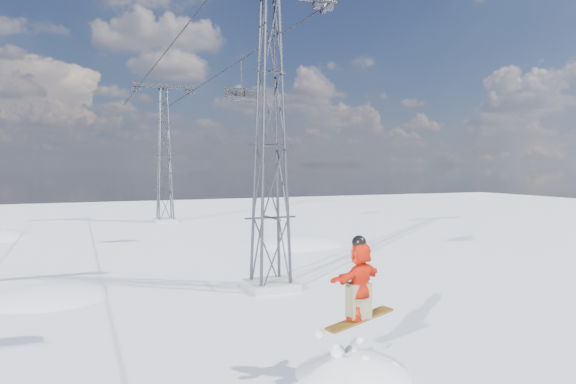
# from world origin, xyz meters

# --- Properties ---
(ground) EXTENTS (120.00, 120.00, 0.00)m
(ground) POSITION_xyz_m (0.00, 0.00, 0.00)
(ground) COLOR white
(ground) RESTS_ON ground
(lift_tower_near) EXTENTS (5.20, 1.80, 11.43)m
(lift_tower_near) POSITION_xyz_m (0.80, 8.00, 5.47)
(lift_tower_near) COLOR #999999
(lift_tower_near) RESTS_ON ground
(lift_tower_far) EXTENTS (5.20, 1.80, 11.43)m
(lift_tower_far) POSITION_xyz_m (0.80, 33.00, 5.47)
(lift_tower_far) COLOR #999999
(lift_tower_far) RESTS_ON ground
(haul_cables) EXTENTS (4.46, 51.00, 0.06)m
(haul_cables) POSITION_xyz_m (0.80, 19.50, 10.85)
(haul_cables) COLOR black
(haul_cables) RESTS_ON ground
(lift_chair_mid) EXTENTS (1.96, 0.56, 2.43)m
(lift_chair_mid) POSITION_xyz_m (3.00, 18.73, 8.90)
(lift_chair_mid) COLOR black
(lift_chair_mid) RESTS_ON ground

